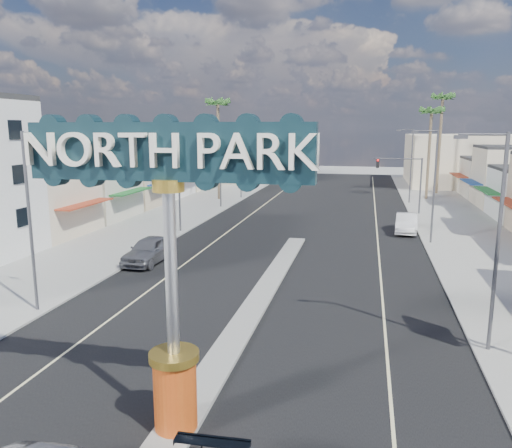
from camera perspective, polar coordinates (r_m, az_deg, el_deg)
The scene contains 22 objects.
ground at distance 42.31m, azimuth 4.91°, elevation -1.56°, with size 160.00×160.00×0.00m, color gray.
road at distance 42.30m, azimuth 4.91°, elevation -1.55°, with size 20.00×120.00×0.01m, color black.
median_island at distance 27.09m, azimuth 0.34°, elevation -8.60°, with size 1.30×30.00×0.16m, color gray.
sidewalk_left at distance 46.21m, azimuth -12.56°, elevation -0.63°, with size 8.00×120.00×0.12m, color gray.
sidewalk_right at distance 42.83m, azimuth 23.83°, elevation -2.23°, with size 8.00×120.00×0.12m, color gray.
storefront_row_left at distance 61.74m, azimuth -16.04°, elevation 4.84°, with size 12.00×42.00×6.00m, color beige.
backdrop_far_left at distance 90.35m, azimuth -5.20°, elevation 7.68°, with size 20.00×20.00×8.00m, color #B7B29E.
backdrop_far_right at distance 87.69m, azimuth 23.58°, elevation 6.72°, with size 20.00×20.00×8.00m, color beige.
gateway_sign at distance 14.37m, azimuth -9.81°, elevation -2.21°, with size 8.20×1.50×9.15m.
traffic_signal_left at distance 57.05m, azimuth -2.34°, elevation 6.07°, with size 5.09×0.45×6.00m.
traffic_signal_right at distance 55.29m, azimuth 16.48°, elevation 5.48°, with size 5.09×0.45×6.00m.
streetlight_l_near at distance 26.56m, azimuth -24.22°, elevation 1.14°, with size 2.03×0.22×9.00m.
streetlight_l_mid at distance 44.08m, azimuth -8.60°, elevation 5.54°, with size 2.03×0.22×9.00m.
streetlight_l_far at distance 65.03m, azimuth -1.60°, elevation 7.38°, with size 2.03×0.22×9.00m.
streetlight_r_near at distance 21.94m, azimuth 25.59°, elevation -0.88°, with size 2.03×0.22×9.00m.
streetlight_r_mid at distance 41.46m, azimuth 19.52°, elevation 4.69°, with size 2.03×0.22×9.00m.
streetlight_r_far at distance 63.28m, azimuth 17.19°, elevation 6.80°, with size 2.03×0.22×9.00m.
palm_left_far at distance 63.70m, azimuth -4.38°, elevation 13.07°, with size 2.60×2.60×13.10m.
palm_right_mid at distance 67.40m, azimuth 19.41°, elevation 11.61°, with size 2.60×2.60×12.10m.
palm_right_far at distance 73.65m, azimuth 20.54°, elevation 12.83°, with size 2.60×2.60×14.10m.
car_parked_left at distance 35.05m, azimuth -12.11°, elevation -2.91°, with size 2.11×5.23×1.78m, color slate.
car_parked_right at distance 45.97m, azimuth 16.82°, elevation 0.09°, with size 1.78×5.11×1.68m, color silver.
Camera 1 is at (5.37, -10.95, 9.17)m, focal length 35.00 mm.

